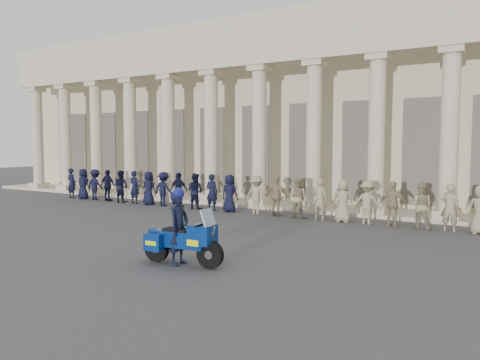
{
  "coord_description": "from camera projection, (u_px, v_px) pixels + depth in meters",
  "views": [
    {
      "loc": [
        8.76,
        -10.32,
        2.86
      ],
      "look_at": [
        0.33,
        3.65,
        1.6
      ],
      "focal_mm": 35.0,
      "sensor_mm": 36.0,
      "label": 1
    }
  ],
  "objects": [
    {
      "name": "officer_rank",
      "position": [
        224.0,
        193.0,
        19.78
      ],
      "size": [
        20.01,
        0.6,
        1.58
      ],
      "color": "black",
      "rests_on": "ground"
    },
    {
      "name": "motorcycle",
      "position": [
        183.0,
        240.0,
        11.02
      ],
      "size": [
        2.16,
        0.9,
        1.38
      ],
      "rotation": [
        0.0,
        0.0,
        0.09
      ],
      "color": "black",
      "rests_on": "ground"
    },
    {
      "name": "rider",
      "position": [
        179.0,
        227.0,
        11.05
      ],
      "size": [
        0.47,
        0.67,
        1.84
      ],
      "rotation": [
        0.0,
        0.0,
        1.66
      ],
      "color": "black",
      "rests_on": "ground"
    },
    {
      "name": "ground",
      "position": [
        165.0,
        243.0,
        13.54
      ],
      "size": [
        90.0,
        90.0,
        0.0
      ],
      "primitive_type": "plane",
      "color": "#414143",
      "rests_on": "ground"
    },
    {
      "name": "building",
      "position": [
        339.0,
        114.0,
        25.78
      ],
      "size": [
        40.0,
        12.5,
        9.0
      ],
      "color": "#C4B593",
      "rests_on": "ground"
    }
  ]
}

